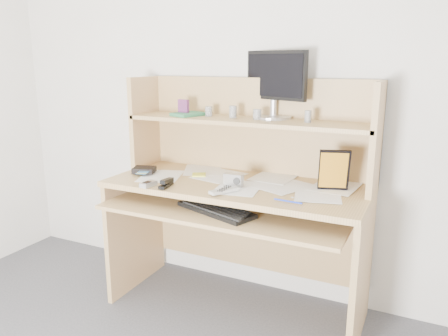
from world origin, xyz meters
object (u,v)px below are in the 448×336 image
at_px(desk, 242,189).
at_px(keyboard, 216,209).
at_px(monitor, 275,83).
at_px(game_case, 334,170).
at_px(tv_remote, 224,191).

bearing_deg(desk, keyboard, -93.67).
bearing_deg(monitor, game_case, -3.40).
xyz_separation_m(keyboard, monitor, (0.13, 0.46, 0.61)).
bearing_deg(monitor, desk, -102.20).
bearing_deg(keyboard, monitor, 93.20).
bearing_deg(game_case, monitor, 136.14).
relative_size(keyboard, monitor, 1.13).
bearing_deg(keyboard, tv_remote, 32.10).
height_order(keyboard, monitor, monitor).
bearing_deg(monitor, keyboard, -84.34).
relative_size(desk, monitor, 3.47).
xyz_separation_m(desk, keyboard, (-0.02, -0.29, -0.03)).
relative_size(tv_remote, game_case, 0.75).
bearing_deg(tv_remote, monitor, 107.31).
relative_size(desk, tv_remote, 8.76).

